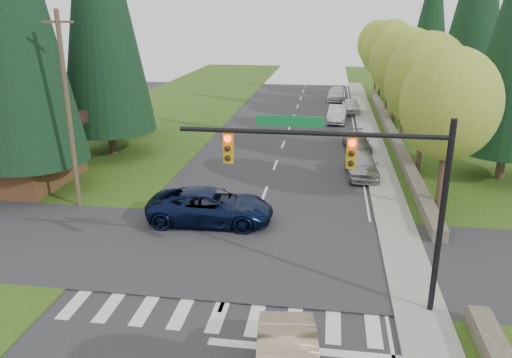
% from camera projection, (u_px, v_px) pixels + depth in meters
% --- Properties ---
extents(grass_east, '(14.00, 110.00, 0.06)m').
position_uv_depth(grass_east, '(481.00, 178.00, 30.96)').
color(grass_east, '#284211').
rests_on(grass_east, ground).
extents(grass_west, '(14.00, 110.00, 0.06)m').
position_uv_depth(grass_west, '(88.00, 161.00, 34.58)').
color(grass_west, '#284211').
rests_on(grass_west, ground).
extents(cross_street, '(120.00, 8.00, 0.10)m').
position_uv_depth(cross_street, '(242.00, 252.00, 21.53)').
color(cross_street, '#28282B').
rests_on(cross_street, ground).
extents(sidewalk_east, '(1.80, 80.00, 0.13)m').
position_uv_depth(sidewalk_east, '(378.00, 164.00, 33.67)').
color(sidewalk_east, gray).
rests_on(sidewalk_east, ground).
extents(curb_east, '(0.20, 80.00, 0.13)m').
position_uv_depth(curb_east, '(366.00, 164.00, 33.79)').
color(curb_east, gray).
rests_on(curb_east, ground).
extents(stone_wall_north, '(0.70, 40.00, 0.70)m').
position_uv_depth(stone_wall_north, '(392.00, 134.00, 40.84)').
color(stone_wall_north, '#4C4438').
rests_on(stone_wall_north, ground).
extents(traffic_signal, '(8.70, 0.37, 6.80)m').
position_uv_depth(traffic_signal, '(356.00, 171.00, 16.05)').
color(traffic_signal, black).
rests_on(traffic_signal, ground).
extents(brown_building, '(8.40, 8.40, 5.40)m').
position_uv_depth(brown_building, '(10.00, 132.00, 29.17)').
color(brown_building, '#4C2D19').
rests_on(brown_building, ground).
extents(utility_pole, '(1.60, 0.24, 10.00)m').
position_uv_depth(utility_pole, '(68.00, 111.00, 24.96)').
color(utility_pole, '#473828').
rests_on(utility_pole, ground).
extents(decid_tree_0, '(4.80, 4.80, 8.37)m').
position_uv_depth(decid_tree_0, '(450.00, 104.00, 24.09)').
color(decid_tree_0, '#38281C').
rests_on(decid_tree_0, ground).
extents(decid_tree_1, '(5.20, 5.20, 8.80)m').
position_uv_depth(decid_tree_1, '(427.00, 81.00, 30.57)').
color(decid_tree_1, '#38281C').
rests_on(decid_tree_1, ground).
extents(decid_tree_2, '(5.00, 5.00, 8.82)m').
position_uv_depth(decid_tree_2, '(408.00, 67.00, 37.11)').
color(decid_tree_2, '#38281C').
rests_on(decid_tree_2, ground).
extents(decid_tree_3, '(5.00, 5.00, 8.55)m').
position_uv_depth(decid_tree_3, '(398.00, 62.00, 43.74)').
color(decid_tree_3, '#38281C').
rests_on(decid_tree_3, ground).
extents(decid_tree_4, '(5.40, 5.40, 9.18)m').
position_uv_depth(decid_tree_4, '(391.00, 51.00, 50.16)').
color(decid_tree_4, '#38281C').
rests_on(decid_tree_4, ground).
extents(decid_tree_5, '(4.80, 4.80, 8.30)m').
position_uv_depth(decid_tree_5, '(382.00, 51.00, 56.92)').
color(decid_tree_5, '#38281C').
rests_on(decid_tree_5, ground).
extents(decid_tree_6, '(5.20, 5.20, 8.86)m').
position_uv_depth(decid_tree_6, '(378.00, 44.00, 63.36)').
color(decid_tree_6, '#38281C').
rests_on(decid_tree_6, ground).
extents(conifer_w_b, '(5.44, 5.44, 17.80)m').
position_uv_depth(conifer_w_b, '(8.00, 13.00, 30.00)').
color(conifer_w_b, '#38281C').
rests_on(conifer_w_b, ground).
extents(conifer_w_e, '(5.78, 5.78, 18.80)m').
position_uv_depth(conifer_w_e, '(109.00, 5.00, 38.93)').
color(conifer_w_e, '#38281C').
rests_on(conifer_w_e, ground).
extents(conifer_e_c, '(5.10, 5.10, 16.80)m').
position_uv_depth(conifer_e_c, '(432.00, 17.00, 54.10)').
color(conifer_e_c, '#38281C').
rests_on(conifer_e_c, ground).
extents(suv_navy, '(6.19, 3.06, 1.69)m').
position_uv_depth(suv_navy, '(211.00, 207.00, 24.28)').
color(suv_navy, black).
rests_on(suv_navy, ground).
extents(parked_car_a, '(2.15, 4.74, 1.58)m').
position_uv_depth(parked_car_a, '(362.00, 164.00, 31.21)').
color(parked_car_a, '#A1A1A6').
rests_on(parked_car_a, ground).
extents(parked_car_b, '(2.23, 4.41, 1.23)m').
position_uv_depth(parked_car_b, '(357.00, 142.00, 37.22)').
color(parked_car_b, slate).
rests_on(parked_car_b, ground).
extents(parked_car_c, '(2.00, 4.73, 1.52)m').
position_uv_depth(parked_car_c, '(337.00, 114.00, 46.43)').
color(parked_car_c, silver).
rests_on(parked_car_c, ground).
extents(parked_car_d, '(1.82, 4.28, 1.44)m').
position_uv_depth(parked_car_d, '(351.00, 106.00, 50.61)').
color(parked_car_d, silver).
rests_on(parked_car_d, ground).
extents(parked_car_e, '(2.19, 5.10, 1.46)m').
position_uv_depth(parked_car_e, '(337.00, 94.00, 57.97)').
color(parked_car_e, silver).
rests_on(parked_car_e, ground).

